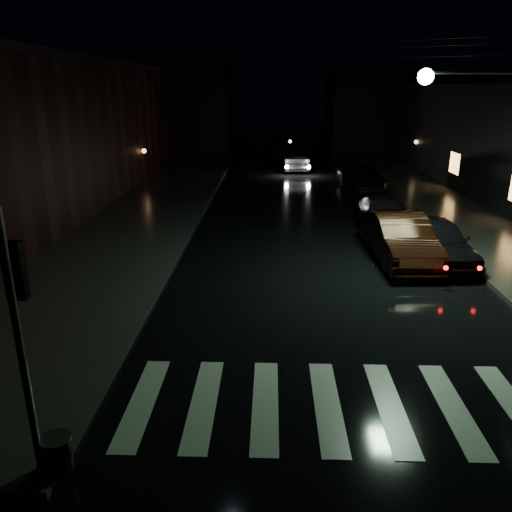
# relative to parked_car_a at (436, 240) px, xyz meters

# --- Properties ---
(ground) EXTENTS (120.00, 120.00, 0.00)m
(ground) POSITION_rel_parked_car_a_xyz_m (-7.02, -9.03, -0.78)
(ground) COLOR black
(ground) RESTS_ON ground
(sidewalk_left) EXTENTS (6.00, 44.00, 0.15)m
(sidewalk_left) POSITION_rel_parked_car_a_xyz_m (-12.02, 4.97, -0.70)
(sidewalk_left) COLOR #282826
(sidewalk_left) RESTS_ON ground
(sidewalk_right) EXTENTS (4.00, 44.00, 0.15)m
(sidewalk_right) POSITION_rel_parked_car_a_xyz_m (2.98, 4.97, -0.70)
(sidewalk_right) COLOR #282826
(sidewalk_right) RESTS_ON ground
(building_far_left) EXTENTS (14.00, 10.00, 8.00)m
(building_far_left) POSITION_rel_parked_car_a_xyz_m (-17.02, 35.97, 3.22)
(building_far_left) COLOR black
(building_far_left) RESTS_ON ground
(building_far_right) EXTENTS (14.00, 10.00, 7.00)m
(building_far_right) POSITION_rel_parked_car_a_xyz_m (6.98, 35.97, 2.72)
(building_far_right) COLOR black
(building_far_right) RESTS_ON ground
(crosswalk) EXTENTS (9.00, 3.00, 0.01)m
(crosswalk) POSITION_rel_parked_car_a_xyz_m (-4.02, -8.53, -0.77)
(crosswalk) COLOR beige
(crosswalk) RESTS_ON ground
(signal_pole_corner) EXTENTS (0.68, 0.61, 4.20)m
(signal_pole_corner) POSITION_rel_parked_car_a_xyz_m (-9.17, -10.49, 0.76)
(signal_pole_corner) COLOR slate
(signal_pole_corner) RESTS_ON ground
(parked_car_a) EXTENTS (2.14, 4.68, 1.56)m
(parked_car_a) POSITION_rel_parked_car_a_xyz_m (0.00, 0.00, 0.00)
(parked_car_a) COLOR black
(parked_car_a) RESTS_ON ground
(parked_car_b) EXTENTS (1.91, 5.03, 1.64)m
(parked_car_b) POSITION_rel_parked_car_a_xyz_m (-1.22, 0.10, 0.04)
(parked_car_b) COLOR black
(parked_car_b) RESTS_ON ground
(parked_car_c) EXTENTS (2.13, 4.81, 1.37)m
(parked_car_c) POSITION_rel_parked_car_a_xyz_m (-1.00, 3.98, -0.09)
(parked_car_c) COLOR black
(parked_car_c) RESTS_ON ground
(parked_car_d) EXTENTS (2.78, 5.54, 1.50)m
(parked_car_d) POSITION_rel_parked_car_a_xyz_m (-0.44, 13.12, -0.03)
(parked_car_d) COLOR black
(parked_car_d) RESTS_ON ground
(oncoming_car) EXTENTS (1.87, 5.05, 1.65)m
(oncoming_car) POSITION_rel_parked_car_a_xyz_m (-4.01, 20.40, 0.05)
(oncoming_car) COLOR black
(oncoming_car) RESTS_ON ground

